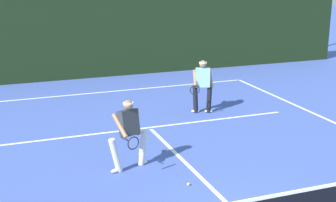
% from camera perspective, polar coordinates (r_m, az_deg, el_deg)
% --- Properties ---
extents(court_line_baseline_far, '(10.55, 0.10, 0.01)m').
position_cam_1_polar(court_line_baseline_far, '(17.82, -6.64, 1.15)').
color(court_line_baseline_far, white).
rests_on(court_line_baseline_far, ground_plane).
extents(court_line_service, '(8.60, 0.10, 0.01)m').
position_cam_1_polar(court_line_service, '(13.79, -2.23, -3.16)').
color(court_line_service, white).
rests_on(court_line_service, ground_plane).
extents(court_line_centre, '(0.10, 6.40, 0.01)m').
position_cam_1_polar(court_line_centre, '(10.87, 3.37, -8.56)').
color(court_line_centre, white).
rests_on(court_line_centre, ground_plane).
extents(player_near, '(1.04, 0.93, 1.63)m').
position_cam_1_polar(player_near, '(10.81, -4.66, -3.64)').
color(player_near, silver).
rests_on(player_near, ground_plane).
extents(player_far, '(0.95, 0.90, 1.67)m').
position_cam_1_polar(player_far, '(14.96, 4.12, 2.02)').
color(player_far, black).
rests_on(player_far, ground_plane).
extents(tennis_ball, '(0.07, 0.07, 0.07)m').
position_cam_1_polar(tennis_ball, '(10.28, 2.44, -9.85)').
color(tennis_ball, '#D1E033').
rests_on(tennis_ball, ground_plane).
extents(back_fence_windscreen, '(23.03, 0.12, 3.55)m').
position_cam_1_polar(back_fence_windscreen, '(19.86, -8.56, 7.81)').
color(back_fence_windscreen, black).
rests_on(back_fence_windscreen, ground_plane).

